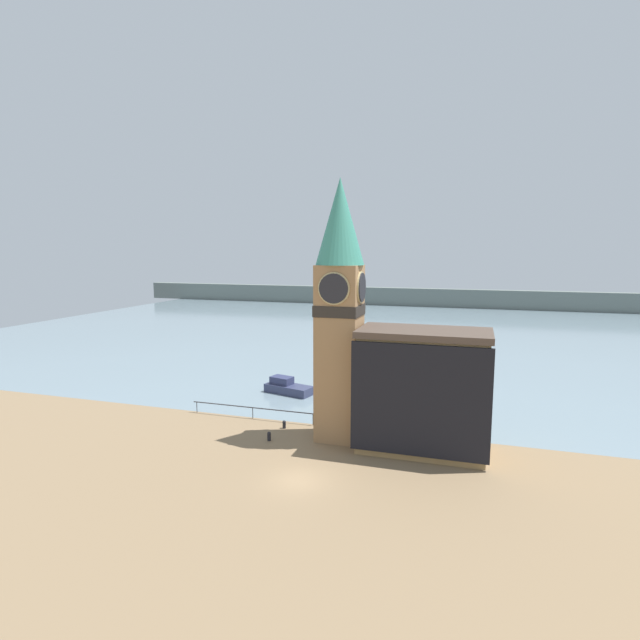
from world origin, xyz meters
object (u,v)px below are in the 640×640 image
mooring_bollard_far (284,424)px  pier_building (423,390)px  boat_near (287,387)px  mooring_bollard_near (269,436)px  clock_tower (340,304)px

mooring_bollard_far → pier_building: bearing=-5.8°
boat_near → mooring_bollard_near: bearing=-60.7°
boat_near → mooring_bollard_far: bearing=-55.9°
pier_building → mooring_bollard_near: size_ratio=13.25×
clock_tower → boat_near: (-8.85, 10.99, -10.62)m
pier_building → boat_near: size_ratio=1.78×
boat_near → mooring_bollard_far: boat_near is taller
clock_tower → mooring_bollard_near: bearing=-155.8°
clock_tower → boat_near: bearing=128.8°
pier_building → boat_near: 19.90m
clock_tower → mooring_bollard_far: clock_tower is taller
clock_tower → mooring_bollard_far: 12.07m
pier_building → mooring_bollard_far: pier_building is taller
mooring_bollard_far → clock_tower: bearing=-7.4°
clock_tower → pier_building: 9.43m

